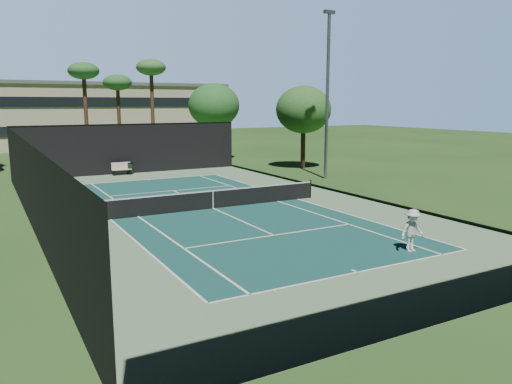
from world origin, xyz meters
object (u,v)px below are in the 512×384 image
park_bench (121,168)px  trash_bin (130,168)px  tennis_ball_a (275,292)px  tennis_net (213,199)px  player (412,230)px  tennis_ball_c (231,190)px  tennis_ball_d (122,205)px  tennis_ball_b (168,198)px

park_bench → trash_bin: bearing=16.2°
tennis_ball_a → trash_bin: size_ratio=0.08×
tennis_net → tennis_ball_a: 12.58m
trash_bin → player: bearing=-81.8°
tennis_ball_a → tennis_ball_c: bearing=68.2°
tennis_ball_d → park_bench: bearing=76.2°
tennis_ball_c → tennis_net: bearing=-125.7°
tennis_ball_a → tennis_ball_c: same height
tennis_ball_b → trash_bin: (0.82, 11.59, 0.45)m
tennis_ball_b → tennis_ball_d: 3.07m
tennis_ball_a → player: bearing=9.7°
tennis_ball_a → park_bench: park_bench is taller
tennis_ball_a → tennis_ball_b: size_ratio=1.20×
park_bench → trash_bin: (0.75, 0.22, -0.07)m
tennis_ball_a → trash_bin: 27.81m
tennis_net → tennis_ball_c: 5.70m
park_bench → tennis_ball_b: bearing=-90.3°
tennis_ball_a → tennis_ball_b: bearing=82.2°
trash_bin → tennis_ball_c: bearing=-71.4°
tennis_ball_b → park_bench: size_ratio=0.04×
tennis_ball_b → tennis_ball_c: (4.49, 0.66, 0.01)m
tennis_ball_a → park_bench: 27.53m
tennis_ball_b → park_bench: (0.07, 11.38, 0.52)m
tennis_ball_d → tennis_net: bearing=-36.9°
tennis_ball_b → trash_bin: bearing=86.0°
tennis_net → tennis_ball_d: bearing=143.1°
park_bench → tennis_ball_c: bearing=-67.6°
tennis_ball_d → trash_bin: 13.01m
tennis_net → tennis_ball_a: tennis_net is taller
tennis_ball_b → tennis_ball_d: (-2.95, -0.85, 0.00)m
tennis_net → tennis_ball_b: 4.16m
tennis_ball_b → park_bench: bearing=89.7°
tennis_net → tennis_ball_c: bearing=54.3°
player → tennis_ball_c: bearing=93.1°
tennis_ball_d → tennis_ball_a: bearing=-87.2°
player → park_bench: player is taller
tennis_net → park_bench: bearing=94.1°
tennis_ball_a → tennis_ball_d: 15.22m
tennis_ball_d → trash_bin: (3.76, 12.45, 0.45)m
park_bench → tennis_net: bearing=-85.9°
player → tennis_ball_d: bearing=121.0°
tennis_ball_a → park_bench: (2.26, 27.43, 0.51)m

